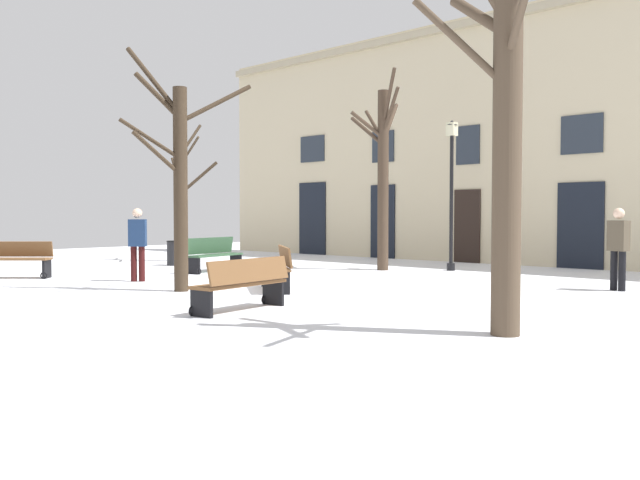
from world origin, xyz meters
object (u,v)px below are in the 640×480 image
tree_foreground (508,116)px  bench_facing_shops (278,268)px  bench_near_center_tree (242,284)px  tree_near_facade (383,171)px  tree_center (179,177)px  tree_left_of_center (180,197)px  litter_bin (175,253)px  bench_by_litter_bin (11,259)px  person_crossing_plaza (618,245)px  person_strolling (138,241)px  bench_near_lamp (214,254)px  streetlamp (452,179)px

tree_foreground → bench_facing_shops: tree_foreground is taller
bench_near_center_tree → tree_near_facade: bearing=-164.5°
tree_center → tree_left_of_center: size_ratio=1.06×
tree_left_of_center → bench_facing_shops: size_ratio=2.93×
litter_bin → bench_by_litter_bin: (0.40, -5.00, 0.09)m
tree_center → person_crossing_plaza: bearing=42.7°
tree_near_facade → tree_foreground: size_ratio=1.07×
tree_center → tree_left_of_center: 8.84m
tree_center → person_strolling: 2.72m
litter_bin → person_strolling: person_strolling is taller
litter_bin → bench_by_litter_bin: size_ratio=0.43×
tree_near_facade → bench_near_lamp: (-3.04, -3.45, -2.27)m
bench_facing_shops → bench_near_center_tree: bearing=-17.8°
bench_by_litter_bin → bench_near_center_tree: bearing=-41.4°
tree_foreground → person_crossing_plaza: 6.33m
tree_center → bench_near_lamp: bearing=132.8°
tree_foreground → bench_by_litter_bin: bearing=-175.3°
streetlamp → bench_near_center_tree: streetlamp is taller
tree_center → tree_foreground: tree_foreground is taller
bench_near_lamp → person_crossing_plaza: (9.51, 2.64, 0.44)m
tree_center → bench_facing_shops: bearing=46.7°
tree_near_facade → tree_center: tree_near_facade is taller
tree_center → streetlamp: tree_center is taller
tree_left_of_center → bench_near_lamp: tree_left_of_center is taller
tree_left_of_center → bench_facing_shops: tree_left_of_center is taller
tree_left_of_center → person_strolling: 6.85m
tree_left_of_center → person_crossing_plaza: (13.60, 0.76, -1.22)m
bench_facing_shops → person_strolling: bearing=-128.4°
bench_near_lamp → tree_near_facade: bearing=-52.1°
tree_near_facade → bench_by_litter_bin: size_ratio=3.11×
bench_by_litter_bin → tree_near_facade: bearing=13.6°
bench_by_litter_bin → person_strolling: 3.42m
person_crossing_plaza → bench_near_lamp: bearing=-147.2°
streetlamp → bench_near_lamp: bearing=-134.8°
bench_near_lamp → tree_foreground: bearing=-119.4°
tree_near_facade → bench_by_litter_bin: (-5.27, -7.86, -2.28)m
streetlamp → bench_facing_shops: 6.78m
tree_foreground → person_crossing_plaza: tree_foreground is taller
tree_left_of_center → streetlamp: tree_left_of_center is taller
tree_foreground → person_strolling: (-9.31, 0.60, -1.81)m
tree_near_facade → person_strolling: tree_near_facade is taller
bench_by_litter_bin → person_crossing_plaza: bearing=-11.6°
bench_by_litter_bin → person_strolling: (2.99, 1.60, 0.46)m
bench_near_lamp → person_crossing_plaza: size_ratio=1.14×
tree_foreground → litter_bin: size_ratio=6.71×
bench_near_center_tree → person_crossing_plaza: bearing=147.5°
tree_foreground → tree_left_of_center: size_ratio=1.09×
tree_center → bench_facing_shops: tree_center is taller
bench_facing_shops → tree_center: bearing=-95.8°
tree_left_of_center → person_strolling: bearing=-44.0°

